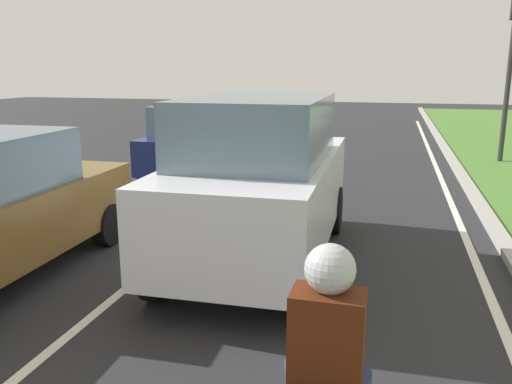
# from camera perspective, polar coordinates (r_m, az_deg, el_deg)

# --- Properties ---
(ground_plane) EXTENTS (60.00, 60.00, 0.00)m
(ground_plane) POSITION_cam_1_polar(r_m,az_deg,el_deg) (12.21, 3.03, 0.87)
(ground_plane) COLOR #262628
(lane_line_center) EXTENTS (0.12, 32.00, 0.01)m
(lane_line_center) POSITION_cam_1_polar(r_m,az_deg,el_deg) (12.37, -0.15, 1.06)
(lane_line_center) COLOR silver
(lane_line_center) RESTS_ON ground
(lane_line_right_edge) EXTENTS (0.12, 32.00, 0.01)m
(lane_line_right_edge) POSITION_cam_1_polar(r_m,az_deg,el_deg) (12.05, 20.05, -0.09)
(lane_line_right_edge) COLOR silver
(lane_line_right_edge) RESTS_ON ground
(curb_right) EXTENTS (0.24, 48.00, 0.12)m
(curb_right) POSITION_cam_1_polar(r_m,az_deg,el_deg) (12.10, 22.42, 0.03)
(curb_right) COLOR #9E9B93
(curb_right) RESTS_ON ground
(car_suv_ahead) EXTENTS (2.03, 4.53, 2.28)m
(car_suv_ahead) POSITION_cam_1_polar(r_m,az_deg,el_deg) (7.09, 0.48, 1.34)
(car_suv_ahead) COLOR silver
(car_suv_ahead) RESTS_ON ground
(car_hatchback_far) EXTENTS (1.74, 3.70, 1.78)m
(car_hatchback_far) POSITION_cam_1_polar(r_m,az_deg,el_deg) (12.92, -6.60, 5.47)
(car_hatchback_far) COLOR navy
(car_hatchback_far) RESTS_ON ground
(rider_person) EXTENTS (0.50, 0.40, 1.16)m
(rider_person) POSITION_cam_1_polar(r_m,az_deg,el_deg) (3.03, 7.80, -15.53)
(rider_person) COLOR #4C1E0C
(rider_person) RESTS_ON ground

